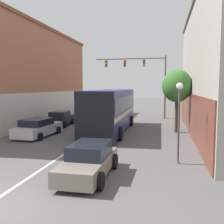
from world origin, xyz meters
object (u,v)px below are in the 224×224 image
object	(u,v)px
hatchback_foreground	(89,161)
street_tree_near	(177,86)
traffic_signal_gantry	(143,72)
parked_car_left_mid	(38,128)
parked_car_left_far	(60,119)
street_lamp	(179,116)
parked_car_left_near	(99,109)
bus	(111,108)

from	to	relation	value
hatchback_foreground	street_tree_near	size ratio (longest dim) A/B	0.82
hatchback_foreground	street_tree_near	distance (m)	12.71
hatchback_foreground	traffic_signal_gantry	xyz separation A→B (m)	(0.39, 20.92, 4.79)
parked_car_left_mid	street_tree_near	world-z (taller)	street_tree_near
parked_car_left_far	street_tree_near	size ratio (longest dim) A/B	0.79
hatchback_foreground	parked_car_left_mid	world-z (taller)	same
hatchback_foreground	street_lamp	distance (m)	4.87
parked_car_left_near	parked_car_left_far	distance (m)	12.53
bus	street_tree_near	xyz separation A→B (m)	(5.32, 0.74, 1.84)
traffic_signal_gantry	street_lamp	world-z (taller)	traffic_signal_gantry
bus	parked_car_left_near	size ratio (longest dim) A/B	2.42
street_lamp	parked_car_left_mid	bearing A→B (deg)	152.81
parked_car_left_far	hatchback_foreground	bearing A→B (deg)	-155.79
street_lamp	street_tree_near	bearing A→B (deg)	88.45
parked_car_left_mid	street_tree_near	distance (m)	11.45
hatchback_foreground	street_lamp	bearing A→B (deg)	-54.82
hatchback_foreground	parked_car_left_far	bearing A→B (deg)	27.80
parked_car_left_near	street_lamp	xyz separation A→B (m)	(9.86, -23.18, 1.74)
bus	traffic_signal_gantry	xyz separation A→B (m)	(1.72, 10.02, 3.50)
bus	parked_car_left_near	distance (m)	15.66
traffic_signal_gantry	bus	bearing A→B (deg)	-99.72
traffic_signal_gantry	street_lamp	size ratio (longest dim) A/B	2.12
bus	hatchback_foreground	distance (m)	11.06
bus	traffic_signal_gantry	world-z (taller)	traffic_signal_gantry
parked_car_left_far	street_lamp	bearing A→B (deg)	-138.29
parked_car_left_near	street_tree_near	distance (m)	17.65
traffic_signal_gantry	parked_car_left_mid	bearing A→B (deg)	-116.96
hatchback_foreground	parked_car_left_near	world-z (taller)	hatchback_foreground
parked_car_left_near	street_lamp	distance (m)	25.25
hatchback_foreground	parked_car_left_far	world-z (taller)	parked_car_left_far
parked_car_left_far	street_tree_near	xyz separation A→B (m)	(10.81, -1.61, 3.12)
bus	street_lamp	xyz separation A→B (m)	(5.08, -8.32, 0.42)
parked_car_left_near	traffic_signal_gantry	distance (m)	9.43
hatchback_foreground	parked_car_left_near	distance (m)	26.48
parked_car_left_mid	street_lamp	size ratio (longest dim) A/B	1.19
parked_car_left_far	bus	bearing A→B (deg)	-116.17
parked_car_left_near	street_lamp	size ratio (longest dim) A/B	1.20
parked_car_left_mid	parked_car_left_far	distance (m)	5.52
traffic_signal_gantry	parked_car_left_far	bearing A→B (deg)	-133.22
parked_car_left_near	street_lamp	bearing A→B (deg)	-161.87
hatchback_foreground	parked_car_left_near	size ratio (longest dim) A/B	0.89
traffic_signal_gantry	street_tree_near	world-z (taller)	traffic_signal_gantry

